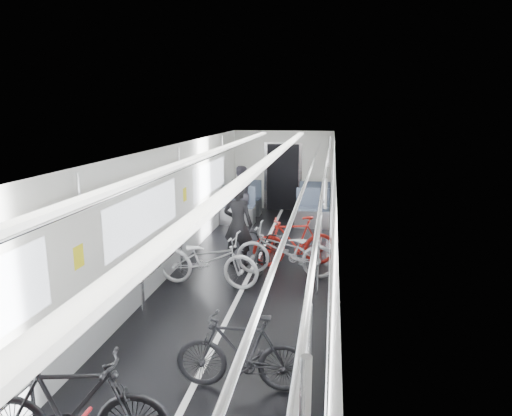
{
  "coord_description": "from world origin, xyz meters",
  "views": [
    {
      "loc": [
        1.45,
        -6.74,
        3.09
      ],
      "look_at": [
        0.0,
        1.99,
        1.12
      ],
      "focal_mm": 32.0,
      "sensor_mm": 36.0,
      "label": 1
    }
  ],
  "objects_px": {
    "bike_right_mid": "(285,251)",
    "bike_right_far": "(295,241)",
    "bike_left_far": "(208,259)",
    "person_standing": "(238,224)",
    "bike_left_mid": "(72,409)",
    "bike_aisle": "(271,248)",
    "person_seated": "(240,194)",
    "bike_right_near": "(242,352)"
  },
  "relations": [
    {
      "from": "bike_right_near",
      "to": "person_seated",
      "type": "height_order",
      "value": "person_seated"
    },
    {
      "from": "person_seated",
      "to": "person_standing",
      "type": "bearing_deg",
      "value": 84.74
    },
    {
      "from": "bike_right_mid",
      "to": "person_seated",
      "type": "xyz_separation_m",
      "value": [
        -1.65,
        3.97,
        0.28
      ]
    },
    {
      "from": "bike_left_mid",
      "to": "bike_aisle",
      "type": "distance_m",
      "value": 5.38
    },
    {
      "from": "person_seated",
      "to": "bike_left_mid",
      "type": "bearing_deg",
      "value": 75.88
    },
    {
      "from": "bike_left_mid",
      "to": "person_seated",
      "type": "height_order",
      "value": "person_seated"
    },
    {
      "from": "bike_right_near",
      "to": "bike_aisle",
      "type": "distance_m",
      "value": 4.0
    },
    {
      "from": "bike_left_far",
      "to": "person_seated",
      "type": "distance_m",
      "value": 4.68
    },
    {
      "from": "bike_left_far",
      "to": "person_standing",
      "type": "relative_size",
      "value": 1.13
    },
    {
      "from": "bike_left_mid",
      "to": "bike_aisle",
      "type": "height_order",
      "value": "bike_left_mid"
    },
    {
      "from": "bike_left_far",
      "to": "bike_right_far",
      "type": "bearing_deg",
      "value": -42.62
    },
    {
      "from": "bike_right_near",
      "to": "person_seated",
      "type": "distance_m",
      "value": 7.69
    },
    {
      "from": "bike_right_mid",
      "to": "person_seated",
      "type": "relative_size",
      "value": 1.21
    },
    {
      "from": "bike_left_mid",
      "to": "person_standing",
      "type": "height_order",
      "value": "person_standing"
    },
    {
      "from": "bike_right_mid",
      "to": "bike_right_far",
      "type": "height_order",
      "value": "bike_right_far"
    },
    {
      "from": "bike_left_mid",
      "to": "bike_left_far",
      "type": "height_order",
      "value": "bike_left_mid"
    },
    {
      "from": "bike_right_far",
      "to": "person_seated",
      "type": "xyz_separation_m",
      "value": [
        -1.77,
        3.37,
        0.27
      ]
    },
    {
      "from": "bike_left_mid",
      "to": "person_seated",
      "type": "relative_size",
      "value": 1.12
    },
    {
      "from": "bike_left_far",
      "to": "bike_right_mid",
      "type": "relative_size",
      "value": 0.99
    },
    {
      "from": "bike_left_mid",
      "to": "bike_aisle",
      "type": "xyz_separation_m",
      "value": [
        1.04,
        5.28,
        -0.11
      ]
    },
    {
      "from": "bike_left_mid",
      "to": "bike_right_near",
      "type": "xyz_separation_m",
      "value": [
        1.26,
        1.29,
        -0.07
      ]
    },
    {
      "from": "bike_aisle",
      "to": "person_standing",
      "type": "distance_m",
      "value": 0.79
    },
    {
      "from": "bike_aisle",
      "to": "person_standing",
      "type": "bearing_deg",
      "value": -174.53
    },
    {
      "from": "bike_left_mid",
      "to": "bike_right_mid",
      "type": "distance_m",
      "value": 5.03
    },
    {
      "from": "bike_left_mid",
      "to": "bike_right_near",
      "type": "relative_size",
      "value": 1.15
    },
    {
      "from": "bike_left_mid",
      "to": "bike_left_far",
      "type": "xyz_separation_m",
      "value": [
        0.08,
        4.16,
        -0.03
      ]
    },
    {
      "from": "bike_left_far",
      "to": "person_seated",
      "type": "xyz_separation_m",
      "value": [
        -0.36,
        4.66,
        0.29
      ]
    },
    {
      "from": "bike_left_mid",
      "to": "bike_right_near",
      "type": "distance_m",
      "value": 1.8
    },
    {
      "from": "bike_left_far",
      "to": "bike_right_near",
      "type": "xyz_separation_m",
      "value": [
        1.18,
        -2.87,
        -0.04
      ]
    },
    {
      "from": "bike_left_mid",
      "to": "person_standing",
      "type": "distance_m",
      "value": 5.4
    },
    {
      "from": "bike_aisle",
      "to": "person_seated",
      "type": "height_order",
      "value": "person_seated"
    },
    {
      "from": "bike_aisle",
      "to": "person_standing",
      "type": "relative_size",
      "value": 0.94
    },
    {
      "from": "bike_right_far",
      "to": "person_standing",
      "type": "xyz_separation_m",
      "value": [
        -1.12,
        -0.06,
        0.31
      ]
    },
    {
      "from": "bike_left_mid",
      "to": "bike_right_mid",
      "type": "xyz_separation_m",
      "value": [
        1.37,
        4.84,
        -0.03
      ]
    },
    {
      "from": "bike_right_mid",
      "to": "bike_right_far",
      "type": "distance_m",
      "value": 0.61
    },
    {
      "from": "bike_right_mid",
      "to": "bike_right_far",
      "type": "bearing_deg",
      "value": 170.76
    },
    {
      "from": "bike_left_far",
      "to": "bike_right_near",
      "type": "height_order",
      "value": "bike_left_far"
    },
    {
      "from": "bike_left_mid",
      "to": "person_seated",
      "type": "xyz_separation_m",
      "value": [
        -0.28,
        8.81,
        0.25
      ]
    },
    {
      "from": "bike_left_far",
      "to": "bike_left_mid",
      "type": "bearing_deg",
      "value": -175.93
    },
    {
      "from": "bike_right_far",
      "to": "bike_right_mid",
      "type": "bearing_deg",
      "value": -28.27
    },
    {
      "from": "bike_left_far",
      "to": "bike_right_mid",
      "type": "bearing_deg",
      "value": -56.95
    },
    {
      "from": "person_standing",
      "to": "bike_right_mid",
      "type": "bearing_deg",
      "value": 158.65
    }
  ]
}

